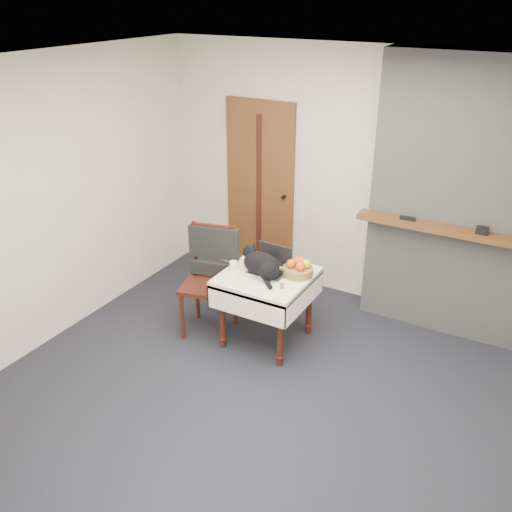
{
  "coord_description": "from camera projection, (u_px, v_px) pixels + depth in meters",
  "views": [
    {
      "loc": [
        1.73,
        -3.3,
        3.07
      ],
      "look_at": [
        -0.53,
        0.69,
        0.89
      ],
      "focal_mm": 40.0,
      "sensor_mm": 36.0,
      "label": 1
    }
  ],
  "objects": [
    {
      "name": "cream_jar",
      "position": [
        233.0,
        266.0,
        5.24
      ],
      "size": [
        0.07,
        0.07,
        0.08
      ],
      "primitive_type": "cylinder",
      "color": "white",
      "rests_on": "side_table"
    },
    {
      "name": "cat",
      "position": [
        262.0,
        265.0,
        5.09
      ],
      "size": [
        0.47,
        0.38,
        0.26
      ],
      "rotation": [
        0.0,
        0.0,
        -0.41
      ],
      "color": "black",
      "rests_on": "side_table"
    },
    {
      "name": "side_table",
      "position": [
        267.0,
        285.0,
        5.21
      ],
      "size": [
        0.78,
        0.78,
        0.7
      ],
      "color": "#39180F",
      "rests_on": "ground"
    },
    {
      "name": "pill_bottle",
      "position": [
        282.0,
        285.0,
        4.91
      ],
      "size": [
        0.04,
        0.04,
        0.07
      ],
      "color": "#A15413",
      "rests_on": "side_table"
    },
    {
      "name": "chair",
      "position": [
        212.0,
        264.0,
        5.41
      ],
      "size": [
        0.57,
        0.56,
        1.05
      ],
      "rotation": [
        0.0,
        0.0,
        0.24
      ],
      "color": "#39180F",
      "rests_on": "ground"
    },
    {
      "name": "ground",
      "position": [
        270.0,
        398.0,
        4.68
      ],
      "size": [
        4.5,
        4.5,
        0.0
      ],
      "primitive_type": "plane",
      "color": "black",
      "rests_on": "ground"
    },
    {
      "name": "room_shell",
      "position": [
        302.0,
        177.0,
        4.29
      ],
      "size": [
        4.52,
        4.01,
        2.61
      ],
      "color": "beige",
      "rests_on": "ground"
    },
    {
      "name": "laptop",
      "position": [
        271.0,
        265.0,
        5.19
      ],
      "size": [
        0.35,
        0.3,
        0.25
      ],
      "rotation": [
        0.0,
        0.0,
        -0.04
      ],
      "color": "#B7B7BC",
      "rests_on": "side_table"
    },
    {
      "name": "fruit_basket",
      "position": [
        298.0,
        269.0,
        5.12
      ],
      "size": [
        0.28,
        0.28,
        0.16
      ],
      "color": "olive",
      "rests_on": "side_table"
    },
    {
      "name": "chimney",
      "position": [
        455.0,
        201.0,
        5.18
      ],
      "size": [
        1.62,
        0.48,
        2.6
      ],
      "color": "gray",
      "rests_on": "ground"
    },
    {
      "name": "desk_clutter",
      "position": [
        285.0,
        275.0,
        5.15
      ],
      "size": [
        0.13,
        0.02,
        0.01
      ],
      "primitive_type": "cube",
      "rotation": [
        0.0,
        0.0,
        0.03
      ],
      "color": "black",
      "rests_on": "side_table"
    },
    {
      "name": "door",
      "position": [
        260.0,
        191.0,
        6.34
      ],
      "size": [
        0.82,
        0.1,
        2.0
      ],
      "color": "brown",
      "rests_on": "ground"
    }
  ]
}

